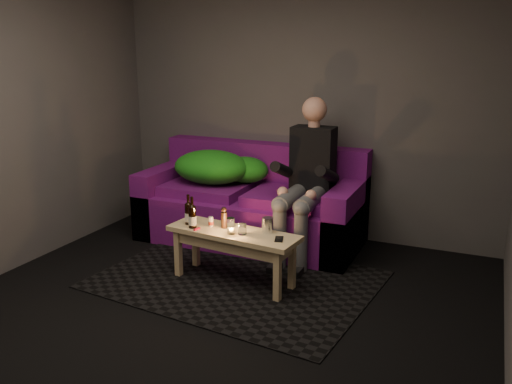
{
  "coord_description": "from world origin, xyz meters",
  "views": [
    {
      "loc": [
        1.77,
        -2.98,
        1.92
      ],
      "look_at": [
        -0.16,
        1.42,
        0.62
      ],
      "focal_mm": 38.0,
      "sensor_mm": 36.0,
      "label": 1
    }
  ],
  "objects_px": {
    "beer_bottle_a": "(189,213)",
    "coffee_table": "(233,240)",
    "person": "(307,176)",
    "sofa": "(253,206)",
    "steel_cup": "(267,225)",
    "beer_bottle_b": "(192,216)"
  },
  "relations": [
    {
      "from": "beer_bottle_a",
      "to": "coffee_table",
      "type": "bearing_deg",
      "value": -0.8
    },
    {
      "from": "coffee_table",
      "to": "person",
      "type": "bearing_deg",
      "value": 68.94
    },
    {
      "from": "sofa",
      "to": "steel_cup",
      "type": "bearing_deg",
      "value": -59.78
    },
    {
      "from": "person",
      "to": "coffee_table",
      "type": "distance_m",
      "value": 1.0
    },
    {
      "from": "person",
      "to": "beer_bottle_b",
      "type": "height_order",
      "value": "person"
    },
    {
      "from": "coffee_table",
      "to": "steel_cup",
      "type": "xyz_separation_m",
      "value": [
        0.27,
        0.07,
        0.14
      ]
    },
    {
      "from": "sofa",
      "to": "beer_bottle_a",
      "type": "bearing_deg",
      "value": -97.0
    },
    {
      "from": "sofa",
      "to": "person",
      "type": "distance_m",
      "value": 0.77
    },
    {
      "from": "sofa",
      "to": "steel_cup",
      "type": "xyz_separation_m",
      "value": [
        0.57,
        -0.97,
        0.18
      ]
    },
    {
      "from": "beer_bottle_b",
      "to": "steel_cup",
      "type": "relative_size",
      "value": 2.12
    },
    {
      "from": "coffee_table",
      "to": "sofa",
      "type": "bearing_deg",
      "value": 105.67
    },
    {
      "from": "sofa",
      "to": "person",
      "type": "bearing_deg",
      "value": -15.93
    },
    {
      "from": "person",
      "to": "steel_cup",
      "type": "height_order",
      "value": "person"
    },
    {
      "from": "person",
      "to": "beer_bottle_a",
      "type": "relative_size",
      "value": 5.65
    },
    {
      "from": "person",
      "to": "beer_bottle_b",
      "type": "relative_size",
      "value": 5.5
    },
    {
      "from": "coffee_table",
      "to": "steel_cup",
      "type": "relative_size",
      "value": 9.14
    },
    {
      "from": "coffee_table",
      "to": "beer_bottle_b",
      "type": "distance_m",
      "value": 0.39
    },
    {
      "from": "steel_cup",
      "to": "person",
      "type": "bearing_deg",
      "value": 85.58
    },
    {
      "from": "person",
      "to": "sofa",
      "type": "bearing_deg",
      "value": 164.07
    },
    {
      "from": "sofa",
      "to": "beer_bottle_a",
      "type": "relative_size",
      "value": 8.47
    },
    {
      "from": "coffee_table",
      "to": "beer_bottle_a",
      "type": "relative_size",
      "value": 4.43
    },
    {
      "from": "sofa",
      "to": "steel_cup",
      "type": "height_order",
      "value": "sofa"
    }
  ]
}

